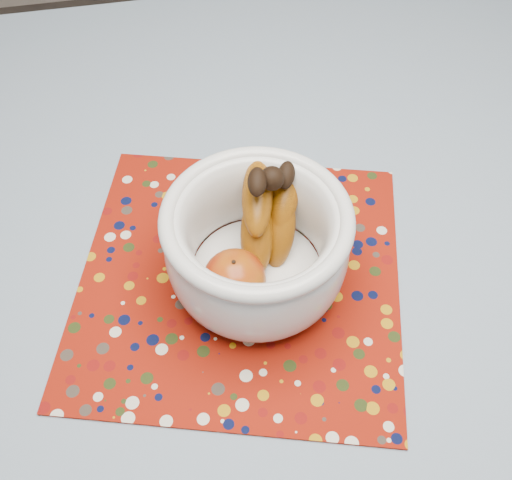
% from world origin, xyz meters
% --- Properties ---
extents(table, '(1.20, 1.20, 0.75)m').
position_xyz_m(table, '(0.00, 0.00, 0.67)').
color(table, brown).
rests_on(table, ground).
extents(tablecloth, '(1.32, 1.32, 0.01)m').
position_xyz_m(tablecloth, '(0.00, 0.00, 0.76)').
color(tablecloth, slate).
rests_on(tablecloth, table).
extents(placemat, '(0.53, 0.53, 0.00)m').
position_xyz_m(placemat, '(-0.08, -0.05, 0.76)').
color(placemat, maroon).
rests_on(placemat, tablecloth).
extents(fruit_bowl, '(0.23, 0.24, 0.17)m').
position_xyz_m(fruit_bowl, '(-0.05, -0.05, 0.84)').
color(fruit_bowl, silver).
rests_on(fruit_bowl, placemat).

